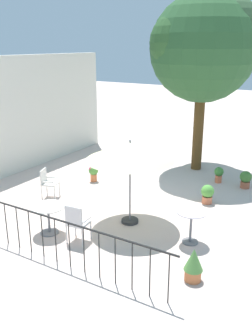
{
  "coord_description": "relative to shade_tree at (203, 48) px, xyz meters",
  "views": [
    {
      "loc": [
        -8.58,
        -5.07,
        4.4
      ],
      "look_at": [
        0.0,
        0.16,
        1.07
      ],
      "focal_mm": 40.26,
      "sensor_mm": 36.0,
      "label": 1
    }
  ],
  "objects": [
    {
      "name": "shade_tree",
      "position": [
        0.0,
        0.0,
        0.0
      ],
      "size": [
        3.79,
        3.61,
        6.06
      ],
      "color": "#503719",
      "rests_on": "ground"
    },
    {
      "name": "patio_chair_0",
      "position": [
        -4.96,
        2.74,
        -3.75
      ],
      "size": [
        0.58,
        0.57,
        0.88
      ],
      "color": "silver",
      "rests_on": "ground"
    },
    {
      "name": "potted_plant_2",
      "position": [
        -2.9,
        -1.49,
        -3.96
      ],
      "size": [
        0.37,
        0.37,
        0.56
      ],
      "color": "#C86F4B",
      "rests_on": "ground"
    },
    {
      "name": "potted_plant_4",
      "position": [
        -6.64,
        -2.55,
        -3.9
      ],
      "size": [
        0.38,
        0.38,
        0.69
      ],
      "color": "#C46E40",
      "rests_on": "ground"
    },
    {
      "name": "patio_chair_1",
      "position": [
        -6.65,
        0.3,
        -3.72
      ],
      "size": [
        0.48,
        0.51,
        0.95
      ],
      "color": "silver",
      "rests_on": "ground"
    },
    {
      "name": "cafe_table_0",
      "position": [
        -5.28,
        -1.94,
        -3.72
      ],
      "size": [
        0.69,
        0.69,
        0.78
      ],
      "color": "silver",
      "rests_on": "ground"
    },
    {
      "name": "potted_plant_1",
      "position": [
        -1.09,
        -2.1,
        -3.96
      ],
      "size": [
        0.37,
        0.37,
        0.56
      ],
      "color": "#9B553B",
      "rests_on": "ground"
    },
    {
      "name": "ground_plane",
      "position": [
        -4.12,
        0.35,
        -4.26
      ],
      "size": [
        60.0,
        60.0,
        0.0
      ],
      "primitive_type": "plane",
      "color": "beige"
    },
    {
      "name": "terrace_railing",
      "position": [
        -7.51,
        0.35,
        -3.58
      ],
      "size": [
        0.03,
        5.93,
        1.01
      ],
      "color": "black",
      "rests_on": "ground"
    },
    {
      "name": "potted_plant_3",
      "position": [
        -3.13,
        2.39,
        -3.94
      ],
      "size": [
        0.33,
        0.33,
        0.56
      ],
      "color": "#CB6D3F",
      "rests_on": "ground"
    },
    {
      "name": "patio_umbrella_0",
      "position": [
        -5.12,
        -0.21,
        -2.36
      ],
      "size": [
        2.19,
        2.19,
        2.2
      ],
      "color": "#2D2D2D",
      "rests_on": "ground"
    },
    {
      "name": "cafe_table_1",
      "position": [
        -6.64,
        1.17,
        -3.76
      ],
      "size": [
        0.82,
        0.82,
        0.72
      ],
      "color": "white",
      "rests_on": "ground"
    },
    {
      "name": "villa_facade",
      "position": [
        -4.12,
        5.38,
        -2.24
      ],
      "size": [
        10.44,
        0.3,
        4.04
      ],
      "primitive_type": "cube",
      "color": "silver",
      "rests_on": "ground"
    },
    {
      "name": "potted_plant_0",
      "position": [
        -1.05,
        -1.22,
        -3.96
      ],
      "size": [
        0.31,
        0.31,
        0.53
      ],
      "color": "#CC6A44",
      "rests_on": "ground"
    }
  ]
}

